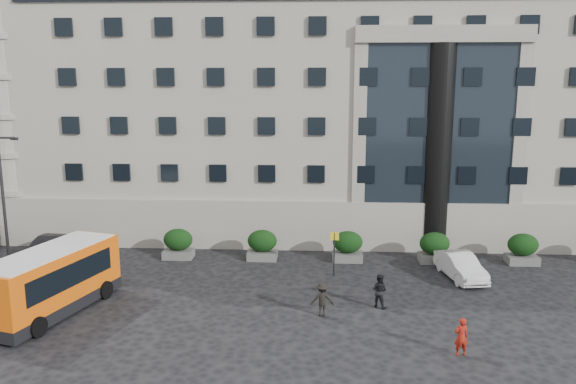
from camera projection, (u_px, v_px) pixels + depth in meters
The scene contains 19 objects.
ground at pixel (221, 309), 26.82m from camera, with size 120.00×120.00×0.00m, color black.
civic_building at pixel (336, 103), 46.37m from camera, with size 44.00×24.00×18.00m, color #9A9688.
entrance_column at pixel (437, 150), 35.06m from camera, with size 1.80×1.80×13.00m, color black.
apartment_far at pixel (40, 80), 63.42m from camera, with size 13.00×13.00×22.00m, color #846E4D.
hedge_a at pixel (178, 243), 34.51m from camera, with size 1.80×1.26×1.84m.
hedge_b at pixel (262, 245), 34.23m from camera, with size 1.80×1.26×1.84m.
hedge_c at pixel (348, 246), 33.96m from camera, with size 1.80×1.26×1.84m.
hedge_d at pixel (434, 247), 33.68m from camera, with size 1.80×1.26×1.84m.
hedge_e at pixel (523, 249), 33.41m from camera, with size 1.80×1.26×1.84m.
street_lamp at pixel (5, 204), 29.57m from camera, with size 1.16×0.18×8.00m.
bus_stop_sign at pixel (334, 246), 31.11m from camera, with size 0.50×0.08×2.52m.
minibus at pixel (51, 279), 26.04m from camera, with size 4.36×7.65×3.02m.
red_truck at pixel (91, 211), 41.14m from camera, with size 3.13×5.30×2.68m.
parked_car_b at pixel (49, 248), 34.17m from camera, with size 1.52×4.35×1.43m, color black.
parked_car_d at pixel (31, 218), 42.18m from camera, with size 2.17×4.72×1.31m, color black.
white_taxi at pixel (460, 266), 30.92m from camera, with size 1.48×4.26×1.40m, color silver.
pedestrian_a at pixel (461, 337), 22.08m from camera, with size 0.57×0.38×1.57m, color maroon.
pedestrian_b at pixel (379, 291), 26.87m from camera, with size 0.81×0.63×1.67m, color black.
pedestrian_c at pixel (322, 299), 25.86m from camera, with size 1.04×0.60×1.61m, color black.
Camera 1 is at (4.54, -25.07, 10.58)m, focal length 35.00 mm.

